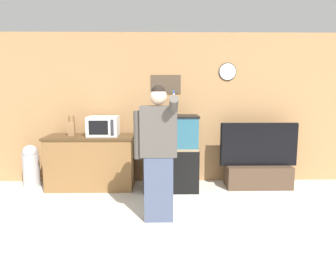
{
  "coord_description": "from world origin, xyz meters",
  "views": [
    {
      "loc": [
        -0.05,
        -2.35,
        1.66
      ],
      "look_at": [
        0.01,
        1.9,
        1.05
      ],
      "focal_mm": 32.0,
      "sensor_mm": 36.0,
      "label": 1
    }
  ],
  "objects_px": {
    "tv_on_stand": "(258,169)",
    "person_standing": "(158,151)",
    "aquarium_on_stand": "(171,153)",
    "counter_island": "(91,162)",
    "trash_bin": "(31,165)",
    "microwave": "(103,126)",
    "knife_block": "(71,129)"
  },
  "relations": [
    {
      "from": "tv_on_stand",
      "to": "person_standing",
      "type": "xyz_separation_m",
      "value": [
        -1.66,
        -1.24,
        0.57
      ]
    },
    {
      "from": "aquarium_on_stand",
      "to": "person_standing",
      "type": "height_order",
      "value": "person_standing"
    },
    {
      "from": "counter_island",
      "to": "trash_bin",
      "type": "relative_size",
      "value": 2.02
    },
    {
      "from": "counter_island",
      "to": "trash_bin",
      "type": "bearing_deg",
      "value": 174.33
    },
    {
      "from": "aquarium_on_stand",
      "to": "tv_on_stand",
      "type": "height_order",
      "value": "aquarium_on_stand"
    },
    {
      "from": "person_standing",
      "to": "trash_bin",
      "type": "height_order",
      "value": "person_standing"
    },
    {
      "from": "counter_island",
      "to": "microwave",
      "type": "relative_size",
      "value": 2.93
    },
    {
      "from": "tv_on_stand",
      "to": "trash_bin",
      "type": "bearing_deg",
      "value": 178.18
    },
    {
      "from": "knife_block",
      "to": "trash_bin",
      "type": "distance_m",
      "value": 0.99
    },
    {
      "from": "aquarium_on_stand",
      "to": "tv_on_stand",
      "type": "distance_m",
      "value": 1.5
    },
    {
      "from": "knife_block",
      "to": "aquarium_on_stand",
      "type": "relative_size",
      "value": 0.27
    },
    {
      "from": "counter_island",
      "to": "trash_bin",
      "type": "height_order",
      "value": "counter_island"
    },
    {
      "from": "knife_block",
      "to": "trash_bin",
      "type": "bearing_deg",
      "value": 171.29
    },
    {
      "from": "aquarium_on_stand",
      "to": "counter_island",
      "type": "bearing_deg",
      "value": 174.72
    },
    {
      "from": "counter_island",
      "to": "person_standing",
      "type": "bearing_deg",
      "value": -47.87
    },
    {
      "from": "knife_block",
      "to": "tv_on_stand",
      "type": "distance_m",
      "value": 3.17
    },
    {
      "from": "trash_bin",
      "to": "microwave",
      "type": "bearing_deg",
      "value": -4.1
    },
    {
      "from": "person_standing",
      "to": "trash_bin",
      "type": "distance_m",
      "value": 2.62
    },
    {
      "from": "person_standing",
      "to": "trash_bin",
      "type": "bearing_deg",
      "value": 148.05
    },
    {
      "from": "trash_bin",
      "to": "person_standing",
      "type": "bearing_deg",
      "value": -31.95
    },
    {
      "from": "knife_block",
      "to": "aquarium_on_stand",
      "type": "bearing_deg",
      "value": -3.94
    },
    {
      "from": "knife_block",
      "to": "aquarium_on_stand",
      "type": "distance_m",
      "value": 1.68
    },
    {
      "from": "counter_island",
      "to": "knife_block",
      "type": "distance_m",
      "value": 0.64
    },
    {
      "from": "knife_block",
      "to": "person_standing",
      "type": "distance_m",
      "value": 1.9
    },
    {
      "from": "counter_island",
      "to": "microwave",
      "type": "xyz_separation_m",
      "value": [
        0.22,
        0.01,
        0.6
      ]
    },
    {
      "from": "microwave",
      "to": "tv_on_stand",
      "type": "height_order",
      "value": "microwave"
    },
    {
      "from": "tv_on_stand",
      "to": "microwave",
      "type": "bearing_deg",
      "value": 179.3
    },
    {
      "from": "knife_block",
      "to": "aquarium_on_stand",
      "type": "height_order",
      "value": "aquarium_on_stand"
    },
    {
      "from": "microwave",
      "to": "person_standing",
      "type": "relative_size",
      "value": 0.29
    },
    {
      "from": "microwave",
      "to": "tv_on_stand",
      "type": "relative_size",
      "value": 0.38
    },
    {
      "from": "aquarium_on_stand",
      "to": "knife_block",
      "type": "bearing_deg",
      "value": 176.06
    },
    {
      "from": "counter_island",
      "to": "aquarium_on_stand",
      "type": "height_order",
      "value": "aquarium_on_stand"
    }
  ]
}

